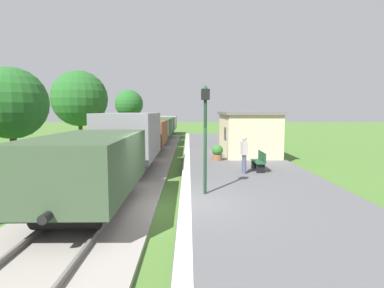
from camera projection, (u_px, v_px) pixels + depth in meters
The scene contains 17 objects.
ground_plane at pixel (172, 211), 9.84m from camera, with size 160.00×160.00×0.00m, color #47702D.
platform_slab at pixel (275, 206), 9.87m from camera, with size 6.00×60.00×0.25m, color #565659.
platform_edge_stripe at pixel (185, 203), 9.82m from camera, with size 0.36×60.00×0.01m, color silver.
track_ballast at pixel (95, 209), 9.81m from camera, with size 3.80×60.00×0.12m, color gray.
rail_near at pixel (118, 205), 9.81m from camera, with size 0.07×60.00×0.14m, color slate.
rail_far at pixel (72, 205), 9.79m from camera, with size 0.07×60.00×0.14m, color slate.
freight_train at pixel (152, 132), 25.25m from camera, with size 2.50×39.20×2.72m.
station_hut at pixel (248, 133), 20.84m from camera, with size 3.50×5.80×2.78m.
bench_near_hut at pixel (259, 161), 15.07m from camera, with size 0.42×1.50×0.91m.
bench_down_platform at pixel (230, 140), 25.79m from camera, with size 0.42×1.50×0.91m.
person_waiting at pixel (244, 153), 14.32m from camera, with size 0.30×0.41×1.71m.
potted_planter at pixel (217, 152), 18.21m from camera, with size 0.64×0.64×0.92m.
lamp_post_near at pixel (205, 119), 10.63m from camera, with size 0.28×0.28×3.70m.
tree_trackside_mid at pixel (11, 103), 13.73m from camera, with size 3.11×3.11×4.97m.
tree_trackside_far at pixel (79, 99), 22.61m from camera, with size 3.95×3.95×5.94m.
tree_field_left at pixel (88, 109), 31.10m from camera, with size 2.83×2.83×4.73m.
tree_field_distant at pixel (129, 104), 39.08m from camera, with size 3.45×3.45×5.68m.
Camera 1 is at (0.50, -9.58, 3.08)m, focal length 29.65 mm.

